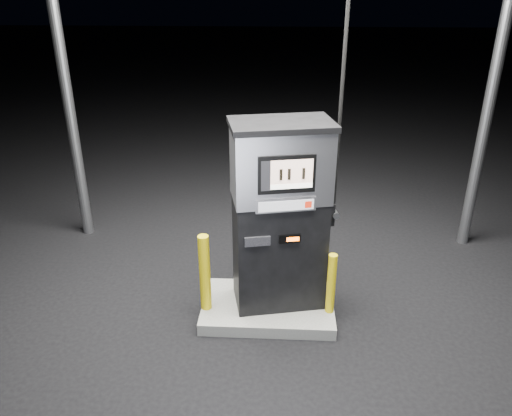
{
  "coord_description": "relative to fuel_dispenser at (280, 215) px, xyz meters",
  "views": [
    {
      "loc": [
        0.13,
        -5.08,
        3.78
      ],
      "look_at": [
        -0.15,
        0.0,
        1.43
      ],
      "focal_mm": 35.0,
      "sensor_mm": 36.0,
      "label": 1
    }
  ],
  "objects": [
    {
      "name": "pump_island",
      "position": [
        -0.13,
        -0.08,
        -1.23
      ],
      "size": [
        1.6,
        1.0,
        0.15
      ],
      "primitive_type": "cube",
      "color": "#5E5E5A",
      "rests_on": "ground"
    },
    {
      "name": "fuel_dispenser",
      "position": [
        0.0,
        0.0,
        0.0
      ],
      "size": [
        1.3,
        0.88,
        4.67
      ],
      "rotation": [
        0.0,
        0.0,
        0.21
      ],
      "color": "black",
      "rests_on": "pump_island"
    },
    {
      "name": "bollard_right",
      "position": [
        0.61,
        -0.22,
        -0.77
      ],
      "size": [
        0.12,
        0.12,
        0.77
      ],
      "primitive_type": "cylinder",
      "rotation": [
        0.0,
        0.0,
        0.12
      ],
      "color": "#DAC00C",
      "rests_on": "pump_island"
    },
    {
      "name": "bollard_left",
      "position": [
        -0.87,
        -0.22,
        -0.67
      ],
      "size": [
        0.16,
        0.16,
        0.98
      ],
      "primitive_type": "cylinder",
      "rotation": [
        0.0,
        0.0,
        -0.27
      ],
      "color": "#DAC00C",
      "rests_on": "pump_island"
    },
    {
      "name": "ground",
      "position": [
        -0.13,
        -0.08,
        -1.31
      ],
      "size": [
        80.0,
        80.0,
        0.0
      ],
      "primitive_type": "plane",
      "color": "black",
      "rests_on": "ground"
    }
  ]
}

